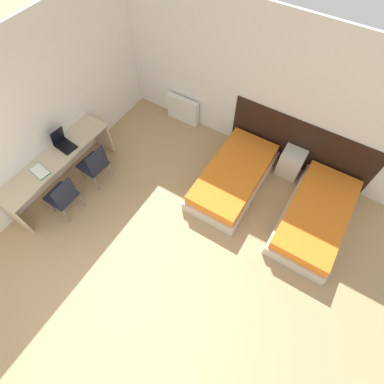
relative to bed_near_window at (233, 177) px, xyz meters
name	(u,v)px	position (x,y,z in m)	size (l,w,h in m)	color
ground_plane	(107,328)	(-0.35, -3.16, -0.20)	(20.00, 20.00, 0.00)	tan
wall_back	(251,86)	(-0.35, 1.04, 1.15)	(6.03, 0.05, 2.70)	white
wall_left	(51,104)	(-2.89, -1.07, 1.15)	(0.05, 5.18, 2.70)	white
headboard_panel	(299,146)	(0.77, 1.01, 0.34)	(2.64, 0.03, 1.08)	black
bed_near_window	(233,177)	(0.00, 0.00, 0.00)	(0.99, 1.95, 0.42)	beige
bed_near_door	(315,217)	(1.54, 0.00, 0.00)	(0.99, 1.95, 0.42)	beige
nightstand	(291,163)	(0.77, 0.79, 0.07)	(0.40, 0.36, 0.55)	beige
radiator	(183,110)	(-1.68, 0.92, 0.08)	(0.71, 0.12, 0.57)	silver
desk	(57,164)	(-2.60, -1.61, 0.39)	(0.52, 2.15, 0.75)	#C6B28E
chair_near_laptop	(95,164)	(-2.13, -1.23, 0.28)	(0.45, 0.45, 0.88)	black
chair_near_notebook	(63,196)	(-2.13, -2.00, 0.28)	(0.43, 0.43, 0.88)	black
laptop	(63,143)	(-2.64, -1.32, 0.62)	(0.37, 0.27, 0.35)	black
open_notebook	(40,171)	(-2.57, -1.93, 0.56)	(0.36, 0.24, 0.02)	#236B3D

